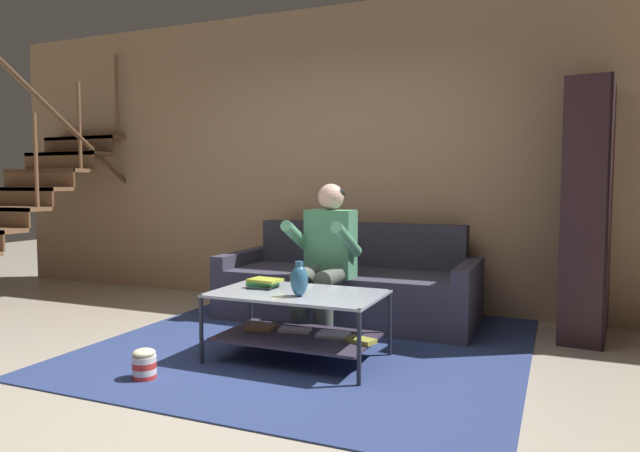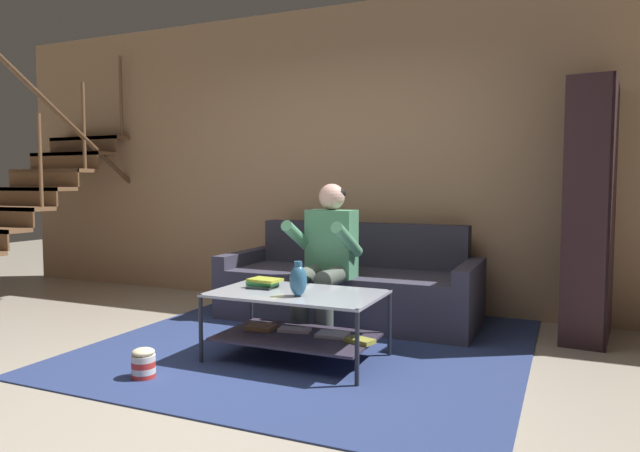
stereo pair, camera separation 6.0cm
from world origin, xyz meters
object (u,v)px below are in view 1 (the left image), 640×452
book_stack (264,283)px  person_seated_center (325,252)px  bookshelf (595,223)px  vase (299,280)px  couch (349,287)px  popcorn_tub (144,364)px  coffee_table (298,316)px

book_stack → person_seated_center: bearing=72.6°
book_stack → bookshelf: size_ratio=0.12×
vase → book_stack: 0.41m
couch → vase: 1.39m
person_seated_center → bookshelf: (1.94, 0.83, 0.23)m
popcorn_tub → coffee_table: bearing=45.7°
couch → book_stack: bearing=-99.7°
popcorn_tub → couch: bearing=72.6°
couch → coffee_table: 1.23m
person_seated_center → vase: size_ratio=5.24×
coffee_table → book_stack: bearing=169.6°
book_stack → couch: bearing=80.3°
bookshelf → book_stack: bearing=-145.5°
book_stack → bookshelf: (2.15, 1.48, 0.38)m
coffee_table → book_stack: book_stack is taller
person_seated_center → popcorn_tub: person_seated_center is taller
coffee_table → couch: bearing=94.2°
coffee_table → person_seated_center: bearing=97.3°
coffee_table → vase: bearing=-62.7°
book_stack → bookshelf: bearing=34.5°
person_seated_center → bookshelf: 2.13m
coffee_table → vase: vase is taller
couch → coffee_table: (0.09, -1.23, 0.02)m
book_stack → popcorn_tub: bearing=-117.9°
vase → bookshelf: bookshelf is taller
book_stack → popcorn_tub: size_ratio=1.22×
book_stack → vase: bearing=-26.7°
couch → person_seated_center: person_seated_center is taller
couch → popcorn_tub: (-0.61, -1.95, -0.19)m
vase → book_stack: (-0.36, 0.18, -0.07)m
vase → person_seated_center: bearing=100.7°
book_stack → popcorn_tub: (-0.41, -0.77, -0.40)m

